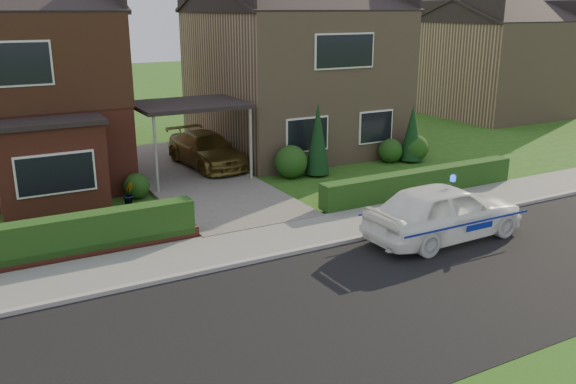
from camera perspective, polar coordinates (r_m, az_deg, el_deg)
ground at (r=13.18m, az=8.11°, el=-10.10°), size 120.00×120.00×0.00m
road at (r=13.18m, az=8.11°, el=-10.10°), size 60.00×6.00×0.02m
kerb at (r=15.46m, az=1.34°, el=-5.49°), size 60.00×0.16×0.12m
sidewalk at (r=16.32m, az=-0.51°, el=-4.29°), size 60.00×2.00×0.10m
driveway at (r=22.33m, az=-8.94°, el=1.39°), size 3.80×12.00×0.12m
house_right at (r=26.78m, az=0.37°, el=11.98°), size 7.50×8.06×7.25m
carport_link at (r=21.75m, az=-9.21°, el=7.96°), size 3.80×3.00×2.77m
dwarf_wall at (r=15.76m, az=-21.74°, el=-5.83°), size 7.70×0.25×0.36m
hedge_left at (r=15.96m, az=-21.74°, el=-6.24°), size 7.50×0.55×0.90m
hedge_right at (r=20.47m, az=12.23°, el=-0.40°), size 7.50×0.55×0.80m
shrub_left_mid at (r=19.60m, az=-18.30°, el=0.36°), size 1.32×1.32×1.32m
shrub_left_near at (r=20.27m, az=-13.99°, el=0.55°), size 0.84×0.84×0.84m
shrub_right_near at (r=22.06m, az=0.27°, el=2.85°), size 1.20×1.20×1.20m
shrub_right_mid at (r=24.67m, az=9.56°, el=3.84°), size 0.96×0.96×0.96m
shrub_right_far at (r=25.05m, az=11.80°, el=4.06°), size 1.08×1.08×1.08m
conifer_a at (r=22.22m, az=2.79°, el=4.79°), size 0.90×0.90×2.60m
conifer_b at (r=24.81m, az=11.52°, el=5.27°), size 0.90×0.90×2.20m
neighbour_right at (r=37.30m, az=18.54°, el=10.87°), size 6.50×7.00×5.20m
police_car at (r=16.62m, az=14.40°, el=-1.79°), size 4.17×4.57×1.71m
driveway_car at (r=23.50m, az=-7.65°, el=3.96°), size 2.11×4.48×1.26m
potted_plant_b at (r=19.63m, az=-14.71°, el=-0.21°), size 0.50×0.46×0.72m
potted_plant_c at (r=19.31m, az=-19.67°, el=-0.86°), size 0.49×0.49×0.78m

